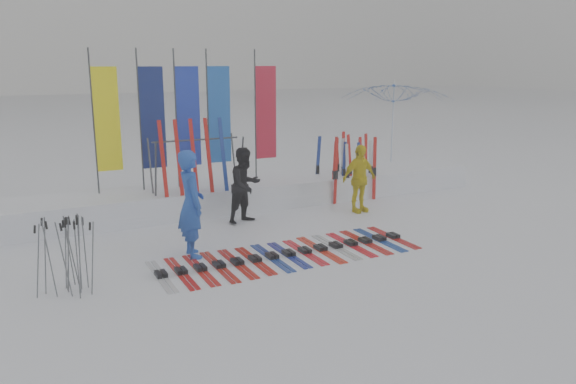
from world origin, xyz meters
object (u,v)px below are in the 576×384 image
tent_canopy (395,129)px  ski_row (289,254)px  person_black (245,185)px  ski_rack (196,157)px  person_blue (191,204)px  person_yellow (359,179)px

tent_canopy → ski_row: 8.03m
person_black → ski_rack: size_ratio=0.82×
person_blue → person_black: size_ratio=1.17×
person_yellow → ski_row: (-2.89, -2.05, -0.77)m
ski_row → ski_rack: 3.71m
person_black → ski_row: size_ratio=0.34×
ski_rack → tent_canopy: bearing=13.2°
person_yellow → tent_canopy: bearing=35.9°
person_yellow → tent_canopy: 4.43m
tent_canopy → ski_row: tent_canopy is taller
person_blue → ski_rack: person_blue is taller
tent_canopy → ski_rack: tent_canopy is taller
person_black → person_yellow: person_black is taller
person_blue → ski_row: person_blue is taller
person_black → person_yellow: 2.77m
person_yellow → tent_canopy: tent_canopy is taller
ski_rack → ski_row: bearing=-79.2°
person_black → ski_row: person_black is taller
person_black → tent_canopy: tent_canopy is taller
person_blue → ski_rack: (0.95, 2.62, 0.40)m
person_blue → person_black: (1.73, 1.65, -0.15)m
person_black → ski_rack: ski_rack is taller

